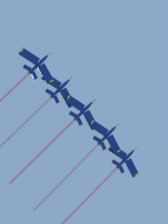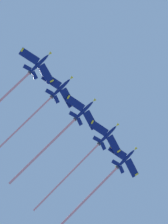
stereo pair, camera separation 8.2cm
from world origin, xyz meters
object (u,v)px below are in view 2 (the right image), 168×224
at_px(jet_centre, 65,129).
at_px(jet_far_right, 24,78).
at_px(jet_inner_left, 93,149).
at_px(jet_far_left, 108,177).
at_px(jet_inner_right, 48,101).

distance_m(jet_centre, jet_far_right, 29.15).
relative_size(jet_inner_left, jet_far_right, 1.15).
distance_m(jet_far_left, jet_far_right, 59.79).
relative_size(jet_far_left, jet_far_right, 1.14).
xyz_separation_m(jet_inner_left, jet_inner_right, (-28.92, -9.69, 1.75)).
relative_size(jet_far_left, jet_centre, 1.01).
bearing_deg(jet_inner_left, jet_inner_right, -161.47).
relative_size(jet_far_left, jet_inner_left, 0.99).
height_order(jet_inner_left, jet_far_right, jet_inner_left).
xyz_separation_m(jet_far_left, jet_inner_right, (-41.42, -18.39, 1.84)).
bearing_deg(jet_inner_right, jet_inner_left, 18.53).
xyz_separation_m(jet_far_left, jet_centre, (-28.51, -11.29, -0.56)).
bearing_deg(jet_far_right, jet_inner_left, 18.46).
distance_m(jet_inner_right, jet_far_right, 14.61).
height_order(jet_inner_left, jet_centre, jet_centre).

